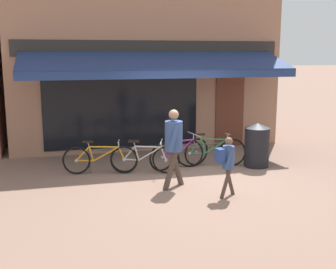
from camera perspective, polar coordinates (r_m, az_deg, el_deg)
The scene contains 10 objects.
ground_plane at distance 9.50m, azimuth 3.92°, elevation -6.22°, with size 160.00×160.00×0.00m, color #846656.
shop_front at distance 13.50m, azimuth -3.57°, elevation 11.07°, with size 7.96×4.63×5.68m.
bike_rack_rail at distance 10.32m, azimuth -1.43°, elevation -2.10°, with size 3.38×0.04×0.57m.
bicycle_orange at distance 10.04m, azimuth -9.19°, elevation -3.28°, with size 1.76×0.53×0.80m.
bicycle_silver at distance 9.96m, azimuth -3.19°, elevation -3.26°, with size 1.59×0.70×0.80m.
bicycle_purple at distance 10.35m, azimuth 1.59°, elevation -2.56°, with size 1.66×0.63×0.86m.
bicycle_green at distance 10.63m, azimuth 5.82°, elevation -2.31°, with size 1.78×0.52×0.86m.
pedestrian_adult at distance 8.77m, azimuth 0.76°, elevation -0.77°, with size 0.56×0.67×1.68m.
pedestrian_child at distance 8.31m, azimuth 7.99°, elevation -3.38°, with size 0.46×0.41×1.21m.
litter_bin at distance 10.74m, azimuth 11.94°, elevation -1.37°, with size 0.63×0.63×1.10m.
Camera 1 is at (-2.93, -8.60, 2.80)m, focal length 45.00 mm.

